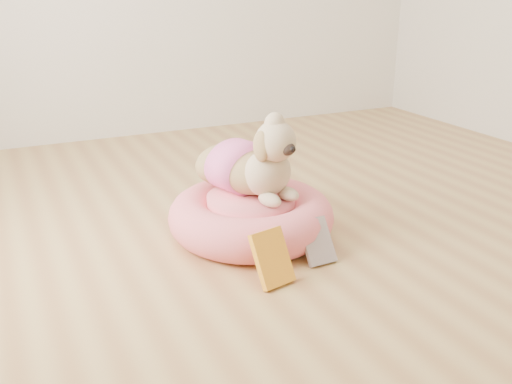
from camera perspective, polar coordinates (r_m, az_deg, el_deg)
name	(u,v)px	position (r m, az deg, el deg)	size (l,w,h in m)	color
floor	(344,254)	(2.36, 8.79, -6.16)	(4.50, 4.50, 0.00)	#A97846
pet_bed	(251,216)	(2.46, -0.50, -2.42)	(0.71, 0.71, 0.18)	#FF6382
dog	(250,150)	(2.40, -0.56, 4.21)	(0.36, 0.52, 0.38)	brown
book_yellow	(272,258)	(2.08, 1.62, -6.61)	(0.14, 0.03, 0.21)	yellow
book_white	(317,241)	(2.26, 6.13, -4.92)	(0.12, 0.02, 0.19)	white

